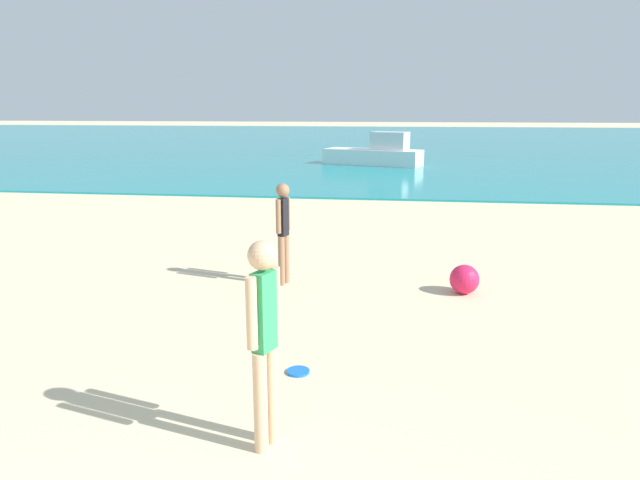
# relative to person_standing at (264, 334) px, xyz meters

# --- Properties ---
(water) EXTENTS (160.00, 60.00, 0.06)m
(water) POSITION_rel_person_standing_xyz_m (-0.14, 42.34, -0.94)
(water) COLOR teal
(water) RESTS_ON ground
(person_standing) EXTENTS (0.23, 0.37, 1.70)m
(person_standing) POSITION_rel_person_standing_xyz_m (0.00, 0.00, 0.00)
(person_standing) COLOR #DDAD84
(person_standing) RESTS_ON ground
(frisbee) EXTENTS (0.24, 0.24, 0.03)m
(frisbee) POSITION_rel_person_standing_xyz_m (0.03, 1.29, -0.96)
(frisbee) COLOR blue
(frisbee) RESTS_ON ground
(person_distant) EXTENTS (0.21, 0.34, 1.55)m
(person_distant) POSITION_rel_person_standing_xyz_m (-0.69, 4.22, -0.08)
(person_distant) COLOR #936B4C
(person_distant) RESTS_ON ground
(boat_near) EXTENTS (4.62, 2.68, 1.50)m
(boat_near) POSITION_rel_person_standing_xyz_m (0.08, 21.96, -0.39)
(boat_near) COLOR white
(boat_near) RESTS_ON water
(beach_ball) EXTENTS (0.43, 0.43, 0.43)m
(beach_ball) POSITION_rel_person_standing_xyz_m (2.00, 4.10, -0.75)
(beach_ball) COLOR #E51E4C
(beach_ball) RESTS_ON ground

